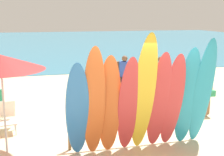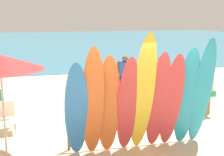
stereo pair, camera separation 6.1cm
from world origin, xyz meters
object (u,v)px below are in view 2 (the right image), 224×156
surfboard_rack (135,122)px  beach_umbrella (0,62)px  surfboard_teal_8 (202,92)px  beachgoer_photographing (208,87)px  surfboard_orange_2 (108,106)px  surfboard_orange_1 (93,103)px  surfboard_red_6 (172,101)px  surfboard_red_5 (158,102)px  surfboard_yellow_4 (143,95)px  beachgoer_strolling (161,73)px  beachgoer_near_rack (125,73)px  surfboard_blue_0 (76,111)px  beach_chair_red (6,115)px  surfboard_red_3 (128,106)px  surfboard_teal_7 (187,97)px

surfboard_rack → beach_umbrella: bearing=175.5°
surfboard_teal_8 → beachgoer_photographing: surfboard_teal_8 is taller
surfboard_orange_2 → beachgoer_photographing: bearing=33.6°
surfboard_orange_1 → beach_umbrella: size_ratio=1.14×
surfboard_red_6 → surfboard_red_5: bearing=-177.5°
surfboard_yellow_4 → beachgoer_strolling: size_ratio=1.88×
beachgoer_photographing → surfboard_teal_8: bearing=10.8°
surfboard_orange_2 → beachgoer_strolling: surfboard_orange_2 is taller
surfboard_orange_1 → surfboard_teal_8: 2.57m
beachgoer_near_rack → beachgoer_photographing: size_ratio=1.00×
surfboard_orange_2 → surfboard_red_6: (1.46, -0.02, -0.00)m
beach_umbrella → surfboard_yellow_4: bearing=-15.6°
surfboard_rack → surfboard_orange_2: 1.08m
beach_umbrella → beachgoer_near_rack: bearing=44.8°
surfboard_yellow_4 → beachgoer_strolling: (2.37, 4.65, -0.50)m
surfboard_blue_0 → beachgoer_near_rack: surfboard_blue_0 is taller
beachgoer_near_rack → beach_chair_red: beachgoer_near_rack is taller
beachgoer_near_rack → beachgoer_photographing: same height
surfboard_red_5 → beach_chair_red: 4.08m
surfboard_blue_0 → surfboard_red_3: surfboard_red_3 is taller
surfboard_red_5 → surfboard_yellow_4: bearing=-165.7°
beach_umbrella → beachgoer_photographing: bearing=12.0°
surfboard_red_5 → beach_umbrella: 3.52m
surfboard_red_3 → surfboard_red_5: (0.71, 0.02, 0.04)m
beachgoer_photographing → beach_chair_red: (-5.87, 0.11, -0.47)m
surfboard_rack → surfboard_red_5: size_ratio=1.38×
surfboard_red_3 → surfboard_blue_0: bearing=-178.2°
surfboard_blue_0 → beachgoer_photographing: surfboard_blue_0 is taller
beachgoer_near_rack → beach_umbrella: 5.63m
surfboard_orange_2 → surfboard_red_6: same height
surfboard_orange_2 → surfboard_teal_7: size_ratio=0.96×
surfboard_blue_0 → beach_umbrella: size_ratio=1.00×
surfboard_red_3 → beach_chair_red: (-2.73, 2.09, -0.69)m
surfboard_red_5 → surfboard_teal_8: size_ratio=0.91×
surfboard_teal_8 → beachgoer_near_rack: 4.61m
surfboard_teal_8 → beachgoer_near_rack: bearing=91.5°
surfboard_orange_1 → surfboard_red_6: 1.81m
surfboard_rack → surfboard_teal_7: bearing=-21.5°
surfboard_rack → surfboard_red_3: size_ratio=1.42×
surfboard_rack → surfboard_red_5: 0.88m
surfboard_red_5 → beachgoer_strolling: (1.98, 4.56, -0.29)m
surfboard_orange_2 → surfboard_red_5: size_ratio=0.97×
surfboard_blue_0 → surfboard_orange_1: surfboard_orange_1 is taller
surfboard_red_5 → beachgoer_near_rack: size_ratio=1.52×
surfboard_rack → beachgoer_photographing: 3.18m
surfboard_red_5 → beach_chair_red: bearing=150.2°
surfboard_red_3 → beachgoer_photographing: 3.72m
surfboard_blue_0 → surfboard_yellow_4: bearing=-0.1°
surfboard_rack → surfboard_blue_0: bearing=-161.2°
beachgoer_near_rack → beach_chair_red: (-4.02, -2.54, -0.47)m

